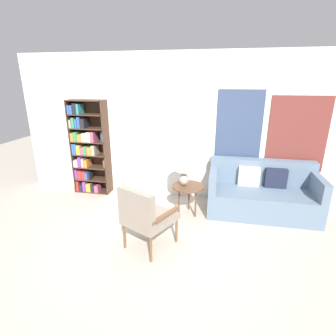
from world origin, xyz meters
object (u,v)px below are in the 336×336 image
object	(u,v)px
armchair	(144,214)
side_table	(188,189)
couch	(261,194)
table_lamp	(184,167)
bookshelf	(87,150)

from	to	relation	value
armchair	side_table	bearing A→B (deg)	68.16
couch	table_lamp	world-z (taller)	table_lamp
couch	table_lamp	distance (m)	1.45
couch	table_lamp	bearing A→B (deg)	-166.56
couch	side_table	distance (m)	1.29
couch	table_lamp	xyz separation A→B (m)	(-1.32, -0.32, 0.52)
bookshelf	side_table	distance (m)	2.23
armchair	couch	world-z (taller)	armchair
armchair	side_table	xyz separation A→B (m)	(0.44, 1.11, -0.07)
side_table	table_lamp	distance (m)	0.39
table_lamp	armchair	bearing A→B (deg)	-108.00
bookshelf	armchair	world-z (taller)	bookshelf
table_lamp	bookshelf	bearing A→B (deg)	164.29
bookshelf	table_lamp	xyz separation A→B (m)	(2.03, -0.57, -0.04)
couch	side_table	world-z (taller)	couch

